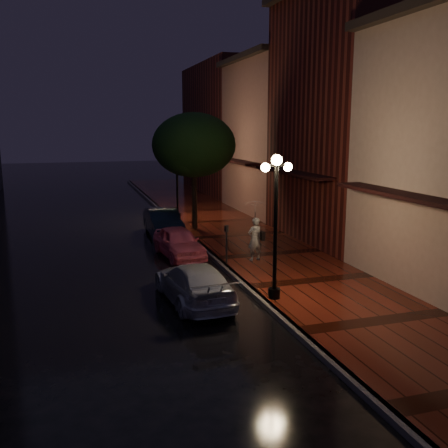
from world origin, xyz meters
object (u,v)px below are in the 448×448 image
object	(u,v)px
navy_car	(163,223)
streetlamp_far	(177,175)
silver_car	(194,283)
street_tree	(194,147)
streetlamp_near	(276,218)
parking_meter	(227,240)
woman_with_umbrella	(255,221)
pink_car	(179,242)

from	to	relation	value
navy_car	streetlamp_far	bearing A→B (deg)	67.91
streetlamp_far	silver_car	bearing A→B (deg)	-99.86
street_tree	streetlamp_far	bearing A→B (deg)	94.91
streetlamp_near	parking_meter	bearing A→B (deg)	92.75
street_tree	woman_with_umbrella	xyz separation A→B (m)	(0.72, -6.75, -2.54)
street_tree	parking_meter	xyz separation A→B (m)	(-0.46, -6.83, -3.21)
streetlamp_near	navy_car	size ratio (longest dim) A/B	1.06
streetlamp_near	street_tree	world-z (taller)	street_tree
streetlamp_near	street_tree	size ratio (longest dim) A/B	0.74
pink_car	woman_with_umbrella	bearing A→B (deg)	-42.74
streetlamp_near	parking_meter	size ratio (longest dim) A/B	2.96
street_tree	woman_with_umbrella	world-z (taller)	street_tree
navy_car	silver_car	world-z (taller)	navy_car
woman_with_umbrella	parking_meter	bearing A→B (deg)	-7.01
streetlamp_near	parking_meter	xyz separation A→B (m)	(-0.20, 4.16, -1.57)
street_tree	pink_car	xyz separation A→B (m)	(-1.87, -4.82, -3.63)
streetlamp_far	parking_meter	world-z (taller)	streetlamp_far
navy_car	woman_with_umbrella	distance (m)	6.61
pink_car	silver_car	world-z (taller)	pink_car
pink_car	navy_car	distance (m)	4.12
streetlamp_near	silver_car	bearing A→B (deg)	161.87
parking_meter	streetlamp_far	bearing A→B (deg)	67.34
streetlamp_far	pink_car	xyz separation A→B (m)	(-1.61, -7.83, -1.99)
silver_car	parking_meter	size ratio (longest dim) A/B	2.84
pink_car	parking_meter	size ratio (longest dim) A/B	2.46
woman_with_umbrella	navy_car	bearing A→B (deg)	-78.90
woman_with_umbrella	parking_meter	xyz separation A→B (m)	(-1.18, -0.09, -0.67)
streetlamp_near	woman_with_umbrella	xyz separation A→B (m)	(0.98, 4.25, -0.90)
pink_car	navy_car	bearing A→B (deg)	82.45
street_tree	parking_meter	world-z (taller)	street_tree
streetlamp_near	parking_meter	distance (m)	4.45
streetlamp_far	street_tree	distance (m)	3.44
streetlamp_far	navy_car	size ratio (longest dim) A/B	1.06
woman_with_umbrella	streetlamp_far	bearing A→B (deg)	-95.45
pink_car	street_tree	bearing A→B (deg)	62.81
pink_car	parking_meter	xyz separation A→B (m)	(1.41, -2.01, 0.42)
street_tree	navy_car	size ratio (longest dim) A/B	1.43
pink_car	streetlamp_near	bearing A→B (deg)	-81.41
navy_car	silver_car	size ratio (longest dim) A/B	0.98
street_tree	woman_with_umbrella	distance (m)	7.24
street_tree	parking_meter	distance (m)	7.56
streetlamp_far	street_tree	world-z (taller)	street_tree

